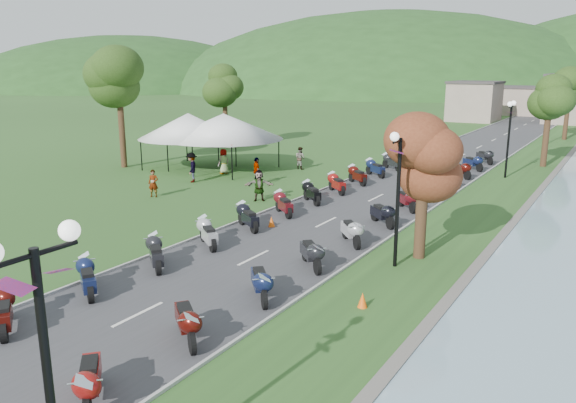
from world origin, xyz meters
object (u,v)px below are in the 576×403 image
Objects in this scene: pedestrian_a at (154,197)px; pedestrian_c at (192,182)px; streetlamp_near at (50,396)px; vendor_tent_main at (224,142)px; pedestrian_b at (300,169)px.

pedestrian_c is (-0.94, 4.34, 0.00)m from pedestrian_a.
streetlamp_near is 28.16m from pedestrian_c.
vendor_tent_main is 3.61× the size of pedestrian_a.
streetlamp_near is at bearing 127.87° from pedestrian_b.
streetlamp_near is at bearing 1.98° from pedestrian_c.
pedestrian_c is (1.07, -4.76, -2.00)m from vendor_tent_main.
pedestrian_b is at bearing 114.03° from streetlamp_near.
streetlamp_near is 24.22m from pedestrian_a.
vendor_tent_main is 5.80m from pedestrian_b.
pedestrian_a is at bearing 131.54° from streetlamp_near.
pedestrian_c reaches higher than pedestrian_b.
pedestrian_a is 12.31m from pedestrian_b.
pedestrian_c is at bearing 127.10° from streetlamp_near.
streetlamp_near is 33.01m from pedestrian_b.
vendor_tent_main is at bearing 46.45° from pedestrian_b.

